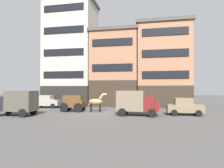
{
  "coord_description": "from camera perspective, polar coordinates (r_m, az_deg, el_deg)",
  "views": [
    {
      "loc": [
        5.85,
        -21.32,
        2.97
      ],
      "look_at": [
        1.19,
        2.09,
        3.4
      ],
      "focal_mm": 30.95,
      "sensor_mm": 36.0,
      "label": 1
    }
  ],
  "objects": [
    {
      "name": "fire_hydrant_curbside",
      "position": [
        27.76,
        13.74,
        -6.26
      ],
      "size": [
        0.24,
        0.24,
        0.83
      ],
      "color": "maroon",
      "rests_on": "ground_plane"
    },
    {
      "name": "ground_plane",
      "position": [
        22.31,
        -4.1,
        -8.69
      ],
      "size": [
        120.0,
        120.0,
        0.0
      ],
      "primitive_type": "plane",
      "color": "#4C4947"
    },
    {
      "name": "delivery_truck_near",
      "position": [
        22.74,
        -26.34,
        -4.83
      ],
      "size": [
        4.4,
        2.24,
        2.62
      ],
      "color": "black",
      "rests_on": "ground_plane"
    },
    {
      "name": "building_far_left",
      "position": [
        35.08,
        -11.89,
        9.0
      ],
      "size": [
        8.61,
        6.86,
        18.06
      ],
      "color": "black",
      "rests_on": "ground_plane"
    },
    {
      "name": "sedan_dark",
      "position": [
        30.07,
        -18.7,
        -4.91
      ],
      "size": [
        3.86,
        2.21,
        1.83
      ],
      "color": "gray",
      "rests_on": "ground_plane"
    },
    {
      "name": "delivery_truck_far",
      "position": [
        20.68,
        7.14,
        -5.32
      ],
      "size": [
        4.42,
        2.29,
        2.62
      ],
      "color": "maroon",
      "rests_on": "ground_plane"
    },
    {
      "name": "sedan_light",
      "position": [
        22.28,
        20.59,
        -6.27
      ],
      "size": [
        3.75,
        1.96,
        1.83
      ],
      "color": "#7A6B4C",
      "rests_on": "ground_plane"
    },
    {
      "name": "building_center_right",
      "position": [
        32.02,
        14.96,
        5.47
      ],
      "size": [
        8.28,
        6.86,
        13.08
      ],
      "color": "#33281E",
      "rests_on": "ground_plane"
    },
    {
      "name": "building_center_left",
      "position": [
        32.42,
        1.11,
        4.64
      ],
      "size": [
        7.92,
        6.86,
        12.27
      ],
      "color": "#33281E",
      "rests_on": "ground_plane"
    },
    {
      "name": "cargo_wagon",
      "position": [
        24.41,
        -11.37,
        -5.3
      ],
      "size": [
        2.96,
        1.62,
        1.98
      ],
      "color": "brown",
      "rests_on": "ground_plane"
    },
    {
      "name": "draft_horse",
      "position": [
        23.43,
        -4.66,
        -5.19
      ],
      "size": [
        2.35,
        0.67,
        2.3
      ],
      "color": "#937047",
      "rests_on": "ground_plane"
    },
    {
      "name": "pedestrian_officer",
      "position": [
        25.54,
        5.94,
        -5.5
      ],
      "size": [
        0.44,
        0.44,
        1.79
      ],
      "color": "#38332D",
      "rests_on": "ground_plane"
    }
  ]
}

